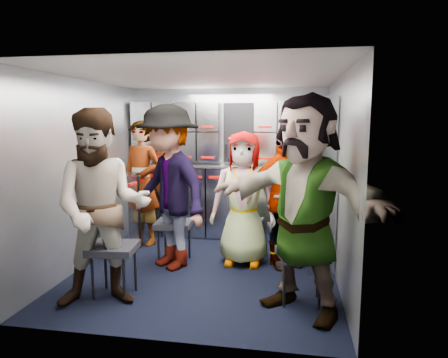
% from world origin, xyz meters
% --- Properties ---
extents(floor, '(3.00, 3.00, 0.00)m').
position_xyz_m(floor, '(0.00, 0.00, 0.00)').
color(floor, black).
rests_on(floor, ground).
extents(wall_back, '(2.80, 0.04, 2.10)m').
position_xyz_m(wall_back, '(0.00, 1.50, 1.05)').
color(wall_back, '#959AA2').
rests_on(wall_back, ground).
extents(wall_left, '(0.04, 3.00, 2.10)m').
position_xyz_m(wall_left, '(-1.40, 0.00, 1.05)').
color(wall_left, '#959AA2').
rests_on(wall_left, ground).
extents(wall_right, '(0.04, 3.00, 2.10)m').
position_xyz_m(wall_right, '(1.40, 0.00, 1.05)').
color(wall_right, '#959AA2').
rests_on(wall_right, ground).
extents(ceiling, '(2.80, 3.00, 0.02)m').
position_xyz_m(ceiling, '(0.00, 0.00, 2.10)').
color(ceiling, silver).
rests_on(ceiling, wall_back).
extents(cart_bank_back, '(2.68, 0.38, 0.99)m').
position_xyz_m(cart_bank_back, '(0.00, 1.29, 0.49)').
color(cart_bank_back, '#9DA2AD').
rests_on(cart_bank_back, ground).
extents(cart_bank_left, '(0.38, 0.76, 0.99)m').
position_xyz_m(cart_bank_left, '(-1.19, 0.56, 0.49)').
color(cart_bank_left, '#9DA2AD').
rests_on(cart_bank_left, ground).
extents(counter, '(2.68, 0.42, 0.03)m').
position_xyz_m(counter, '(0.00, 1.29, 1.01)').
color(counter, '#B2B5BA').
rests_on(counter, cart_bank_back).
extents(locker_bank_back, '(2.68, 0.28, 0.82)m').
position_xyz_m(locker_bank_back, '(0.00, 1.35, 1.49)').
color(locker_bank_back, '#9DA2AD').
rests_on(locker_bank_back, wall_back).
extents(locker_bank_right, '(0.28, 1.00, 0.82)m').
position_xyz_m(locker_bank_right, '(1.25, 0.70, 1.49)').
color(locker_bank_right, '#9DA2AD').
rests_on(locker_bank_right, wall_right).
extents(right_cabinet, '(0.28, 1.20, 1.00)m').
position_xyz_m(right_cabinet, '(1.25, 0.60, 0.50)').
color(right_cabinet, '#9DA2AD').
rests_on(right_cabinet, ground).
extents(coffee_niche, '(0.46, 0.16, 0.84)m').
position_xyz_m(coffee_niche, '(0.18, 1.41, 1.47)').
color(coffee_niche, black).
rests_on(coffee_niche, wall_back).
extents(red_latch_strip, '(2.60, 0.02, 0.03)m').
position_xyz_m(red_latch_strip, '(0.00, 1.09, 0.88)').
color(red_latch_strip, '#990803').
rests_on(red_latch_strip, cart_bank_back).
extents(jump_seat_near_left, '(0.46, 0.44, 0.49)m').
position_xyz_m(jump_seat_near_left, '(-0.71, -0.81, 0.44)').
color(jump_seat_near_left, black).
rests_on(jump_seat_near_left, ground).
extents(jump_seat_mid_left, '(0.43, 0.41, 0.48)m').
position_xyz_m(jump_seat_mid_left, '(-0.43, 0.19, 0.43)').
color(jump_seat_mid_left, black).
rests_on(jump_seat_mid_left, ground).
extents(jump_seat_center, '(0.44, 0.42, 0.47)m').
position_xyz_m(jump_seat_center, '(0.38, 0.44, 0.42)').
color(jump_seat_center, black).
rests_on(jump_seat_center, ground).
extents(jump_seat_mid_right, '(0.41, 0.40, 0.42)m').
position_xyz_m(jump_seat_mid_right, '(0.84, 0.45, 0.37)').
color(jump_seat_mid_right, black).
rests_on(jump_seat_mid_right, ground).
extents(jump_seat_near_right, '(0.50, 0.49, 0.49)m').
position_xyz_m(jump_seat_near_right, '(1.03, -0.66, 0.43)').
color(jump_seat_near_right, black).
rests_on(jump_seat_near_right, ground).
extents(attendant_standing, '(0.69, 0.55, 1.65)m').
position_xyz_m(attendant_standing, '(-1.05, 0.79, 0.82)').
color(attendant_standing, black).
rests_on(attendant_standing, ground).
extents(attendant_arc_a, '(1.02, 0.91, 1.75)m').
position_xyz_m(attendant_arc_a, '(-0.71, -0.99, 0.88)').
color(attendant_arc_a, black).
rests_on(attendant_arc_a, ground).
extents(attendant_arc_b, '(1.35, 1.24, 1.82)m').
position_xyz_m(attendant_arc_b, '(-0.43, 0.01, 0.91)').
color(attendant_arc_b, black).
rests_on(attendant_arc_b, ground).
extents(attendant_arc_c, '(0.76, 0.50, 1.53)m').
position_xyz_m(attendant_arc_c, '(0.38, 0.26, 0.77)').
color(attendant_arc_c, black).
rests_on(attendant_arc_c, ground).
extents(attendant_arc_d, '(1.00, 0.80, 1.58)m').
position_xyz_m(attendant_arc_d, '(0.84, 0.27, 0.79)').
color(attendant_arc_d, black).
rests_on(attendant_arc_d, ground).
extents(attendant_arc_e, '(1.74, 1.46, 1.88)m').
position_xyz_m(attendant_arc_e, '(1.03, -0.84, 0.94)').
color(attendant_arc_e, black).
rests_on(attendant_arc_e, ground).
extents(bottle_left, '(0.06, 0.06, 0.22)m').
position_xyz_m(bottle_left, '(-0.53, 1.24, 1.14)').
color(bottle_left, white).
rests_on(bottle_left, counter).
extents(bottle_mid, '(0.06, 0.06, 0.28)m').
position_xyz_m(bottle_mid, '(-0.70, 1.24, 1.17)').
color(bottle_mid, white).
rests_on(bottle_mid, counter).
extents(bottle_right, '(0.06, 0.06, 0.27)m').
position_xyz_m(bottle_right, '(0.41, 1.24, 1.16)').
color(bottle_right, white).
rests_on(bottle_right, counter).
extents(cup_left, '(0.07, 0.07, 0.10)m').
position_xyz_m(cup_left, '(-0.53, 1.23, 1.08)').
color(cup_left, '#C7B68C').
rests_on(cup_left, counter).
extents(cup_right, '(0.09, 0.09, 0.10)m').
position_xyz_m(cup_right, '(0.72, 1.23, 1.08)').
color(cup_right, '#C7B68C').
rests_on(cup_right, counter).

